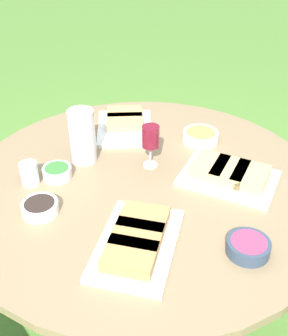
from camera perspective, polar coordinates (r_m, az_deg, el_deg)
name	(u,v)px	position (r m, az deg, el deg)	size (l,w,h in m)	color
ground_plane	(144,303)	(2.22, 0.00, -17.80)	(40.00, 40.00, 0.00)	#5B8C38
dining_table	(144,200)	(1.75, 0.00, -4.41)	(1.46, 1.46, 0.76)	#4C4C51
water_pitcher	(82,136)	(1.77, -8.36, 4.31)	(0.12, 0.11, 0.23)	silver
wine_glass	(151,138)	(1.70, 0.89, 4.09)	(0.07, 0.07, 0.19)	silver
platter_bread_main	(137,240)	(1.38, -0.95, -9.76)	(0.46, 0.42, 0.06)	white
platter_charcuterie	(229,174)	(1.70, 11.46, -0.83)	(0.44, 0.44, 0.06)	white
platter_sandwich_side	(125,123)	(2.04, -2.61, 6.09)	(0.40, 0.35, 0.06)	white
bowl_fries	(200,136)	(1.95, 7.66, 4.33)	(0.16, 0.16, 0.05)	white
bowl_salad	(57,172)	(1.72, -11.69, -0.52)	(0.12, 0.12, 0.05)	silver
bowl_olives	(40,207)	(1.56, -13.91, -5.17)	(0.13, 0.13, 0.04)	white
bowl_dip_red	(248,246)	(1.40, 13.94, -10.26)	(0.14, 0.14, 0.05)	#334256
cup_water_near	(29,174)	(1.70, -15.26, -0.73)	(0.07, 0.07, 0.09)	silver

